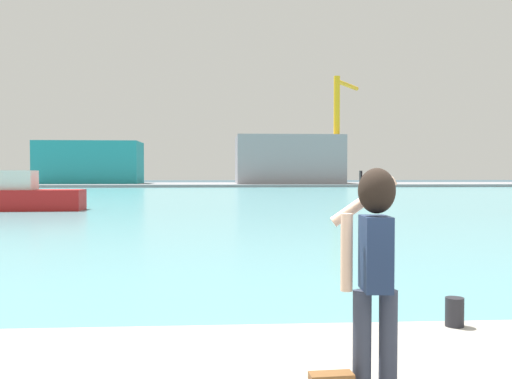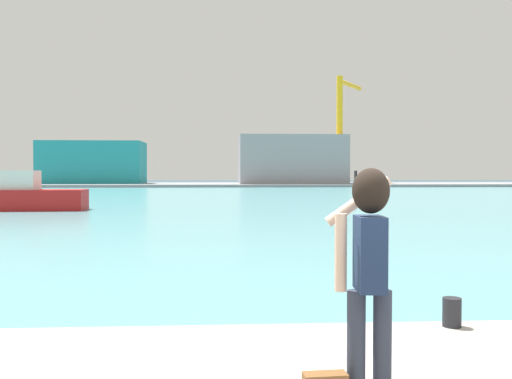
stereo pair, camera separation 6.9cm
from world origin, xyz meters
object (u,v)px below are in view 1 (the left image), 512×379
object	(u,v)px
boat_moored	(27,196)
warehouse_left	(90,163)
port_crane	(339,120)
person_photographer	(374,258)
harbor_bollard	(455,312)
warehouse_right	(288,160)

from	to	relation	value
boat_moored	warehouse_left	size ratio (longest dim) A/B	0.38
warehouse_left	port_crane	bearing A→B (deg)	-5.98
person_photographer	harbor_bollard	size ratio (longest dim) A/B	5.44
person_photographer	boat_moored	world-z (taller)	boat_moored
harbor_bollard	warehouse_right	xyz separation A→B (m)	(9.18, 90.18, 3.62)
warehouse_left	port_crane	size ratio (longest dim) A/B	0.95
warehouse_right	person_photographer	bearing A→B (deg)	-96.58
harbor_bollard	warehouse_left	xyz separation A→B (m)	(-23.92, 91.18, 3.15)
person_photographer	warehouse_right	size ratio (longest dim) A/B	0.10
boat_moored	warehouse_right	world-z (taller)	warehouse_right
person_photographer	port_crane	world-z (taller)	port_crane
boat_moored	port_crane	xyz separation A→B (m)	(31.29, 57.81, 9.97)
boat_moored	warehouse_right	size ratio (longest dim) A/B	0.36
harbor_bollard	warehouse_left	distance (m)	94.32
person_photographer	harbor_bollard	distance (m)	2.57
harbor_bollard	boat_moored	size ratio (longest dim) A/B	0.05
boat_moored	person_photographer	bearing A→B (deg)	-69.43
person_photographer	harbor_bollard	xyz separation A→B (m)	(1.44, 1.93, -0.91)
warehouse_right	port_crane	world-z (taller)	port_crane
boat_moored	port_crane	distance (m)	66.49
boat_moored	harbor_bollard	bearing A→B (deg)	-65.76
person_photographer	boat_moored	bearing A→B (deg)	25.54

